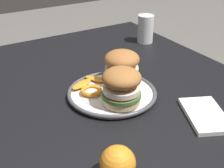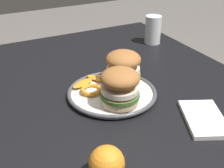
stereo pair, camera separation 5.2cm
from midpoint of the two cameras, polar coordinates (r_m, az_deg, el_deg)
dining_table at (r=0.94m, az=4.93°, el=-9.07°), size 1.25×0.84×0.78m
dinner_plate at (r=0.89m, az=1.67°, el=-1.75°), size 0.26×0.26×0.02m
sandwich_half_left at (r=0.92m, az=3.73°, el=3.25°), size 0.15×0.15×0.10m
sandwich_half_right at (r=0.81m, az=3.34°, el=-0.39°), size 0.15×0.15×0.10m
orange_peel_curled at (r=0.88m, az=-2.22°, el=-1.13°), size 0.09×0.09×0.01m
orange_peel_strip_long at (r=0.92m, az=-3.92°, el=0.15°), size 0.06×0.08×0.01m
orange_peel_strip_short at (r=0.95m, az=-1.18°, el=1.04°), size 0.08×0.06×0.01m
drinking_glass at (r=1.29m, az=8.83°, el=9.74°), size 0.07×0.07×0.11m
whole_orange at (r=0.62m, az=1.49°, el=-14.69°), size 0.07×0.07×0.07m
folded_napkin at (r=0.83m, az=18.61°, el=-6.18°), size 0.19×0.16×0.01m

